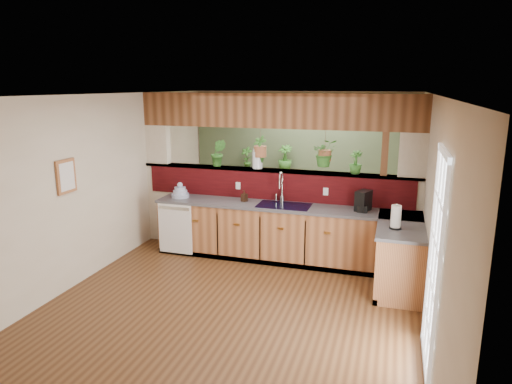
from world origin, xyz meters
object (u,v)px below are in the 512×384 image
(dish_stack, at_px, (180,193))
(paper_towel, at_px, (396,217))
(coffee_maker, at_px, (363,202))
(shelving_console, at_px, (263,194))
(faucet, at_px, (281,186))
(soap_dispenser, at_px, (244,196))
(glass_jar, at_px, (257,157))

(dish_stack, xyz_separation_m, paper_towel, (3.44, -0.72, 0.07))
(coffee_maker, height_order, paper_towel, paper_towel)
(shelving_console, bearing_deg, dish_stack, -121.46)
(dish_stack, height_order, shelving_console, dish_stack)
(coffee_maker, bearing_deg, shelving_console, 157.40)
(faucet, xyz_separation_m, soap_dispenser, (-0.58, -0.10, -0.18))
(faucet, height_order, coffee_maker, faucet)
(faucet, bearing_deg, coffee_maker, -4.84)
(dish_stack, distance_m, soap_dispenser, 1.11)
(faucet, relative_size, dish_stack, 1.73)
(dish_stack, xyz_separation_m, glass_jar, (1.23, 0.37, 0.59))
(soap_dispenser, bearing_deg, faucet, 9.37)
(dish_stack, xyz_separation_m, shelving_console, (0.78, 2.27, -0.48))
(soap_dispenser, bearing_deg, shelving_console, 98.48)
(dish_stack, bearing_deg, paper_towel, -11.79)
(coffee_maker, bearing_deg, faucet, -161.92)
(dish_stack, bearing_deg, coffee_maker, 0.73)
(dish_stack, distance_m, shelving_console, 2.45)
(dish_stack, bearing_deg, shelving_console, 71.12)
(glass_jar, xyz_separation_m, shelving_console, (-0.45, 1.90, -1.07))
(paper_towel, bearing_deg, shelving_console, 131.69)
(faucet, xyz_separation_m, shelving_console, (-0.91, 2.12, -0.67))
(glass_jar, bearing_deg, faucet, -25.90)
(faucet, xyz_separation_m, paper_towel, (1.75, -0.86, -0.12))
(paper_towel, bearing_deg, glass_jar, 153.80)
(coffee_maker, height_order, shelving_console, coffee_maker)
(faucet, distance_m, soap_dispenser, 0.62)
(faucet, relative_size, paper_towel, 1.51)
(faucet, bearing_deg, soap_dispenser, -170.63)
(soap_dispenser, distance_m, coffee_maker, 1.86)
(glass_jar, bearing_deg, shelving_console, 103.40)
(paper_towel, distance_m, shelving_console, 4.04)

